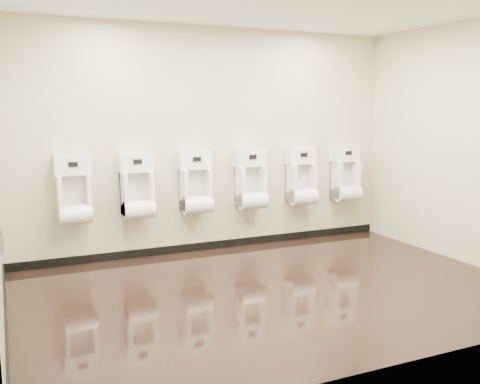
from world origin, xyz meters
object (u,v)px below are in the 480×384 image
Objects in this scene: urinal_2 at (196,187)px; urinal_1 at (137,190)px; urinal_3 at (251,183)px; urinal_4 at (301,180)px; access_panel at (1,240)px; urinal_5 at (345,177)px; urinal_0 at (74,195)px.

urinal_1 is at bearing 180.00° from urinal_2.
urinal_4 is at bearing 0.00° from urinal_3.
urinal_3 and urinal_4 have the same top height.
urinal_2 is (2.22, 0.42, 0.35)m from access_panel.
urinal_1 is 0.73m from urinal_2.
urinal_1 is 1.00× the size of urinal_3.
urinal_1 reaches higher than access_panel.
urinal_2 is at bearing 180.00° from urinal_5.
access_panel is 3.76m from urinal_4.
urinal_0 and urinal_3 have the same top height.
urinal_1 is at bearing 180.00° from urinal_3.
urinal_4 is 0.71m from urinal_5.
urinal_1 is 1.00× the size of urinal_2.
urinal_4 and urinal_5 have the same top height.
urinal_4 is at bearing 6.36° from access_panel.
urinal_3 is (0.75, 0.00, 0.00)m from urinal_2.
urinal_1 is at bearing 180.00° from urinal_4.
urinal_5 is at bearing 5.34° from access_panel.
urinal_2 is at bearing 180.00° from urinal_4.
access_panel is at bearing -174.66° from urinal_5.
access_panel is 1.59m from urinal_1.
urinal_2 and urinal_3 have the same top height.
access_panel is at bearing -169.40° from urinal_2.
urinal_0 and urinal_5 have the same top height.
urinal_5 is at bearing 0.00° from urinal_3.
urinal_4 is (2.95, 0.00, 0.00)m from urinal_0.
urinal_0 reaches higher than access_panel.
urinal_4 is (1.51, 0.00, 0.00)m from urinal_2.
urinal_4 is 1.00× the size of urinal_5.
urinal_0 and urinal_2 have the same top height.
urinal_2 is 1.51m from urinal_4.
urinal_4 is (2.23, 0.00, 0.00)m from urinal_1.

